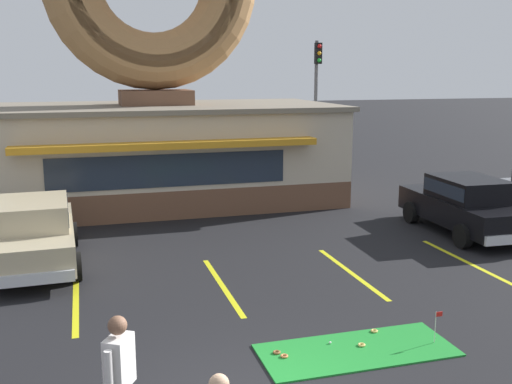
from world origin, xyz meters
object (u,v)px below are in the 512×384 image
(car_champagne, at_px, (34,230))
(traffic_light_pole, at_px, (317,89))
(car_black, at_px, (465,203))
(pedestrian_hooded_kid, at_px, (120,377))
(golf_ball, at_px, (330,343))
(putting_flag_pin, at_px, (438,319))

(car_champagne, distance_m, traffic_light_pole, 15.86)
(car_champagne, distance_m, car_black, 11.43)
(car_champagne, distance_m, pedestrian_hooded_kid, 7.79)
(car_champagne, xyz_separation_m, traffic_light_pole, (11.30, 10.75, 2.84))
(car_black, bearing_deg, pedestrian_hooded_kid, -143.35)
(car_black, xyz_separation_m, traffic_light_pole, (-0.12, 11.00, 2.84))
(car_black, xyz_separation_m, pedestrian_hooded_kid, (-9.94, -7.40, 0.09))
(car_champagne, height_order, pedestrian_hooded_kid, pedestrian_hooded_kid)
(pedestrian_hooded_kid, bearing_deg, traffic_light_pole, 61.89)
(golf_ball, relative_size, car_champagne, 0.01)
(putting_flag_pin, relative_size, car_champagne, 0.12)
(car_black, relative_size, traffic_light_pole, 0.80)
(golf_ball, bearing_deg, car_champagne, 130.96)
(car_champagne, bearing_deg, golf_ball, -49.04)
(putting_flag_pin, relative_size, car_black, 0.12)
(traffic_light_pole, bearing_deg, putting_flag_pin, -105.12)
(traffic_light_pole, bearing_deg, pedestrian_hooded_kid, -118.11)
(golf_ball, xyz_separation_m, car_black, (6.43, 5.51, 0.82))
(putting_flag_pin, xyz_separation_m, traffic_light_pole, (4.58, 16.95, 3.27))
(putting_flag_pin, bearing_deg, traffic_light_pole, 74.88)
(putting_flag_pin, distance_m, car_black, 7.60)
(golf_ball, distance_m, car_champagne, 7.66)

